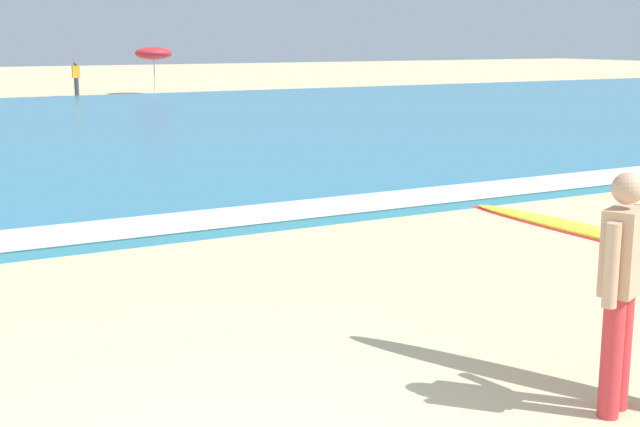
{
  "coord_description": "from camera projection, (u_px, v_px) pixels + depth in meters",
  "views": [
    {
      "loc": [
        -1.9,
        -4.47,
        2.62
      ],
      "look_at": [
        1.71,
        2.08,
        1.1
      ],
      "focal_mm": 48.67,
      "sensor_mm": 36.0,
      "label": 1
    }
  ],
  "objects": [
    {
      "name": "beachgoer_near_row_left",
      "position": [
        76.0,
        78.0,
        39.12
      ],
      "size": [
        0.32,
        0.2,
        1.58
      ],
      "color": "#383842",
      "rests_on": "ground"
    },
    {
      "name": "surfer_with_board",
      "position": [
        634.0,
        264.0,
        6.18
      ],
      "size": [
        1.46,
        2.72,
        1.73
      ],
      "color": "red",
      "rests_on": "ground"
    },
    {
      "name": "surf_foam",
      "position": [
        27.0,
        238.0,
        10.91
      ],
      "size": [
        120.0,
        1.23,
        0.01
      ],
      "primitive_type": "cube",
      "color": "white",
      "rests_on": "sea"
    },
    {
      "name": "beach_umbrella_3",
      "position": [
        154.0,
        53.0,
        40.39
      ],
      "size": [
        1.73,
        1.74,
        2.22
      ],
      "color": "beige",
      "rests_on": "ground"
    }
  ]
}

